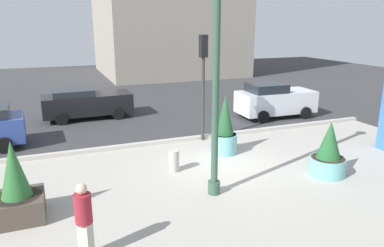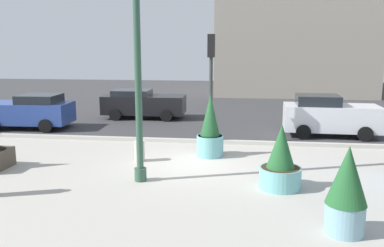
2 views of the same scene
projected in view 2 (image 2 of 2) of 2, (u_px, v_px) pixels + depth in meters
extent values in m
plane|color=#38383A|center=(205.00, 139.00, 17.61)|extent=(60.00, 60.00, 0.00)
cube|color=#ADA89E|center=(185.00, 184.00, 11.76)|extent=(18.00, 10.00, 0.02)
cube|color=#B7B2A8|center=(202.00, 141.00, 16.73)|extent=(18.00, 0.24, 0.16)
cylinder|color=#335642|center=(140.00, 174.00, 12.02)|extent=(0.36, 0.36, 0.40)
cylinder|color=#335642|center=(138.00, 58.00, 11.38)|extent=(0.20, 0.20, 7.25)
cylinder|color=#7AA8B7|center=(344.00, 219.00, 8.61)|extent=(0.84, 0.84, 0.68)
cylinder|color=#382819|center=(346.00, 205.00, 8.55)|extent=(0.77, 0.77, 0.04)
cone|color=#235B2D|center=(348.00, 175.00, 8.42)|extent=(0.86, 0.86, 1.27)
cylinder|color=#6BB2B2|center=(210.00, 146.00, 14.71)|extent=(0.98, 0.98, 0.78)
cylinder|color=#382819|center=(210.00, 136.00, 14.64)|extent=(0.90, 0.90, 0.04)
cone|color=#1E4C28|center=(210.00, 115.00, 14.49)|extent=(0.72, 0.72, 1.51)
cylinder|color=#6BB2B2|center=(280.00, 178.00, 11.38)|extent=(1.18, 1.18, 0.61)
cylinder|color=#382819|center=(280.00, 168.00, 11.33)|extent=(1.08, 1.08, 0.04)
cone|color=#235B2D|center=(281.00, 146.00, 11.21)|extent=(0.79, 0.79, 1.24)
cylinder|color=#B2ADA3|center=(140.00, 151.00, 14.05)|extent=(0.36, 0.36, 0.75)
cylinder|color=#333833|center=(211.00, 102.00, 16.24)|extent=(0.14, 0.14, 3.54)
cube|color=black|center=(211.00, 46.00, 15.82)|extent=(0.28, 0.32, 0.90)
sphere|color=yellow|center=(212.00, 53.00, 16.04)|extent=(0.18, 0.18, 0.18)
cube|color=silver|center=(331.00, 118.00, 18.00)|extent=(4.16, 1.92, 1.12)
cube|color=#1E2328|center=(318.00, 100.00, 17.95)|extent=(1.89, 1.64, 0.45)
cylinder|color=black|center=(355.00, 126.00, 18.77)|extent=(0.65, 0.24, 0.64)
cylinder|color=black|center=(365.00, 134.00, 17.03)|extent=(0.65, 0.24, 0.64)
cylinder|color=black|center=(299.00, 124.00, 19.17)|extent=(0.65, 0.24, 0.64)
cylinder|color=black|center=(303.00, 132.00, 17.42)|extent=(0.65, 0.24, 0.64)
cube|color=#2D4793|center=(28.00, 113.00, 19.69)|extent=(4.17, 2.03, 1.00)
cube|color=#1E2328|center=(39.00, 99.00, 19.50)|extent=(1.91, 1.72, 0.40)
cylinder|color=black|center=(14.00, 118.00, 20.79)|extent=(0.65, 0.25, 0.64)
cylinder|color=black|center=(46.00, 126.00, 18.75)|extent=(0.65, 0.25, 0.64)
cylinder|color=black|center=(62.00, 119.00, 20.58)|extent=(0.65, 0.25, 0.64)
cube|color=black|center=(144.00, 104.00, 22.52)|extent=(4.56, 1.97, 1.01)
cube|color=#1E2328|center=(132.00, 93.00, 22.47)|extent=(2.07, 1.69, 0.31)
cylinder|color=black|center=(172.00, 110.00, 23.38)|extent=(0.64, 0.23, 0.64)
cylinder|color=black|center=(166.00, 116.00, 21.55)|extent=(0.64, 0.23, 0.64)
cylinder|color=black|center=(125.00, 109.00, 23.67)|extent=(0.64, 0.23, 0.64)
cylinder|color=black|center=(115.00, 115.00, 21.84)|extent=(0.64, 0.23, 0.64)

